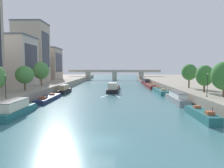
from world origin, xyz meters
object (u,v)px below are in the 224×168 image
object	(u,v)px
moored_boat_right_second	(177,98)
moored_boat_right_far	(145,82)
moored_boat_right_end	(151,86)
moored_boat_left_lone	(17,109)
barge_midriver	(114,88)
moored_boat_right_midway	(160,91)
tree_right_midway	(189,72)
moored_boat_right_upstream	(201,114)
bridge_far	(115,74)
tree_left_midway	(25,75)
moored_boat_left_downstream	(49,98)
tree_right_end_of_row	(224,76)
lamppost_right_bank	(207,84)
tree_right_far	(205,76)
moored_boat_right_gap_after	(141,81)
moored_boat_left_gap_after	(65,90)
tree_left_end_of_row	(41,71)
lamppost_left_bank	(5,85)

from	to	relation	value
moored_boat_right_second	moored_boat_right_far	bearing A→B (deg)	89.92
moored_boat_right_end	moored_boat_left_lone	bearing A→B (deg)	-121.82
barge_midriver	moored_boat_right_far	distance (m)	32.63
moored_boat_right_midway	tree_right_midway	bearing A→B (deg)	-51.94
moored_boat_right_upstream	bridge_far	world-z (taller)	bridge_far
moored_boat_right_end	tree_left_midway	bearing A→B (deg)	-138.41
moored_boat_left_downstream	moored_boat_right_midway	size ratio (longest dim) A/B	0.93
tree_right_end_of_row	lamppost_right_bank	size ratio (longest dim) A/B	1.47
tree_right_far	moored_boat_right_second	bearing A→B (deg)	175.22
moored_boat_right_end	tree_right_midway	size ratio (longest dim) A/B	2.49
moored_boat_right_upstream	moored_boat_right_gap_after	size ratio (longest dim) A/B	0.77
moored_boat_left_lone	moored_boat_left_gap_after	xyz separation A→B (m)	(0.15, 29.76, -0.02)
moored_boat_right_end	tree_left_end_of_row	bearing A→B (deg)	-150.84
moored_boat_right_far	moored_boat_left_downstream	bearing A→B (deg)	-121.13
moored_boat_left_downstream	moored_boat_right_midway	bearing A→B (deg)	27.23
moored_boat_right_second	moored_boat_right_midway	world-z (taller)	moored_boat_right_second
moored_boat_right_upstream	tree_right_far	size ratio (longest dim) A/B	1.71
moored_boat_right_upstream	moored_boat_right_far	size ratio (longest dim) A/B	0.72
moored_boat_right_midway	lamppost_right_bank	world-z (taller)	lamppost_right_bank
tree_left_midway	lamppost_right_bank	bearing A→B (deg)	-14.02
barge_midriver	moored_boat_left_downstream	world-z (taller)	barge_midriver
moored_boat_left_downstream	moored_boat_left_lone	bearing A→B (deg)	-89.45
tree_right_far	lamppost_left_bank	distance (m)	40.58
moored_boat_right_end	tree_right_far	distance (m)	35.06
moored_boat_left_downstream	moored_boat_right_far	xyz separation A→B (m)	(29.98, 49.63, 0.59)
moored_boat_right_end	tree_left_midway	world-z (taller)	tree_left_midway
tree_left_midway	moored_boat_right_second	bearing A→B (deg)	-3.37
moored_boat_right_midway	bridge_far	world-z (taller)	bridge_far
moored_boat_left_gap_after	tree_left_end_of_row	world-z (taller)	tree_left_end_of_row
moored_boat_left_lone	tree_right_midway	size ratio (longest dim) A/B	1.75
moored_boat_left_downstream	tree_right_midway	xyz separation A→B (m)	(35.85, 7.68, 6.11)
moored_boat_left_lone	bridge_far	distance (m)	98.70
moored_boat_left_gap_after	moored_boat_right_gap_after	xyz separation A→B (m)	(29.36, 50.31, -0.50)
moored_boat_right_upstream	bridge_far	size ratio (longest dim) A/B	0.18
moored_boat_right_midway	lamppost_left_bank	xyz separation A→B (m)	(-33.31, -27.69, 4.10)
moored_boat_right_end	tree_left_midway	distance (m)	47.76
tree_right_far	moored_boat_right_midway	bearing A→B (deg)	108.75
moored_boat_left_downstream	lamppost_left_bank	distance (m)	13.49
moored_boat_right_end	bridge_far	bearing A→B (deg)	106.49
moored_boat_right_midway	tree_right_end_of_row	bearing A→B (deg)	-76.00
moored_boat_left_gap_after	tree_right_midway	xyz separation A→B (m)	(35.54, -6.43, 5.52)
tree_left_midway	bridge_far	bearing A→B (deg)	75.75
moored_boat_right_midway	tree_right_end_of_row	distance (m)	26.47
moored_boat_right_midway	moored_boat_right_far	xyz separation A→B (m)	(0.14, 34.28, 0.47)
tree_left_midway	moored_boat_right_gap_after	bearing A→B (deg)	60.99
moored_boat_left_gap_after	tree_left_midway	xyz separation A→B (m)	(-6.11, -13.67, 5.05)
bridge_far	moored_boat_right_upstream	bearing A→B (deg)	-81.71
tree_left_midway	tree_right_midway	size ratio (longest dim) A/B	0.92
moored_boat_right_gap_after	tree_right_end_of_row	world-z (taller)	tree_right_end_of_row
tree_right_far	bridge_far	world-z (taller)	tree_right_far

